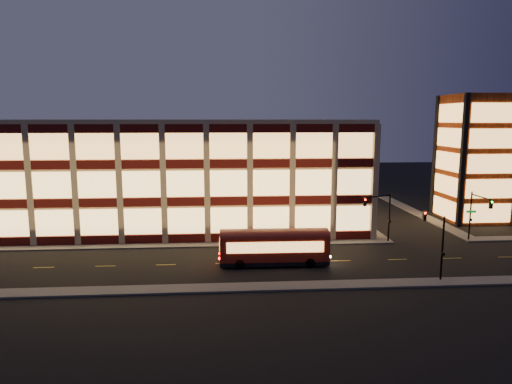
{
  "coord_description": "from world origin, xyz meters",
  "views": [
    {
      "loc": [
        3.88,
        -50.87,
        14.56
      ],
      "look_at": [
        8.15,
        8.0,
        5.1
      ],
      "focal_mm": 32.0,
      "sensor_mm": 36.0,
      "label": 1
    }
  ],
  "objects": [
    {
      "name": "sidewalk_tower_west",
      "position": [
        34.0,
        17.0,
        0.07
      ],
      "size": [
        2.0,
        30.0,
        0.15
      ],
      "primitive_type": "cube",
      "color": "#514F4C",
      "rests_on": "ground"
    },
    {
      "name": "trolley_bus",
      "position": [
        8.92,
        -6.64,
        2.04
      ],
      "size": [
        10.9,
        2.98,
        3.68
      ],
      "rotation": [
        0.0,
        0.0,
        -0.02
      ],
      "color": "maroon",
      "rests_on": "ground"
    },
    {
      "name": "sidewalk_near",
      "position": [
        0.0,
        -13.0,
        0.07
      ],
      "size": [
        100.0,
        2.0,
        0.15
      ],
      "primitive_type": "cube",
      "color": "#514F4C",
      "rests_on": "ground"
    },
    {
      "name": "traffic_signal_right",
      "position": [
        33.5,
        -0.62,
        4.1
      ],
      "size": [
        1.2,
        4.37,
        6.0
      ],
      "color": "black",
      "rests_on": "ground"
    },
    {
      "name": "sidewalk_office_south",
      "position": [
        -3.0,
        1.0,
        0.07
      ],
      "size": [
        54.0,
        2.0,
        0.15
      ],
      "primitive_type": "cube",
      "color": "#514F4C",
      "rests_on": "ground"
    },
    {
      "name": "office_building",
      "position": [
        -2.91,
        16.91,
        7.25
      ],
      "size": [
        50.45,
        30.45,
        14.5
      ],
      "color": "tan",
      "rests_on": "ground"
    },
    {
      "name": "sidewalk_office_east",
      "position": [
        23.0,
        17.0,
        0.07
      ],
      "size": [
        2.0,
        30.0,
        0.15
      ],
      "primitive_type": "cube",
      "color": "#514F4C",
      "rests_on": "ground"
    },
    {
      "name": "ground",
      "position": [
        0.0,
        0.0,
        0.0
      ],
      "size": [
        200.0,
        200.0,
        0.0
      ],
      "primitive_type": "plane",
      "color": "black",
      "rests_on": "ground"
    },
    {
      "name": "traffic_signal_near",
      "position": [
        23.5,
        -11.03,
        4.13
      ],
      "size": [
        0.32,
        4.45,
        6.0
      ],
      "color": "black",
      "rests_on": "ground"
    },
    {
      "name": "stair_tower",
      "position": [
        39.95,
        11.95,
        8.99
      ],
      "size": [
        8.6,
        8.6,
        18.0
      ],
      "color": "#8C3814",
      "rests_on": "ground"
    },
    {
      "name": "traffic_signal_far",
      "position": [
        22.21,
        0.24,
        4.11
      ],
      "size": [
        3.79,
        1.87,
        6.0
      ],
      "color": "black",
      "rests_on": "ground"
    }
  ]
}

